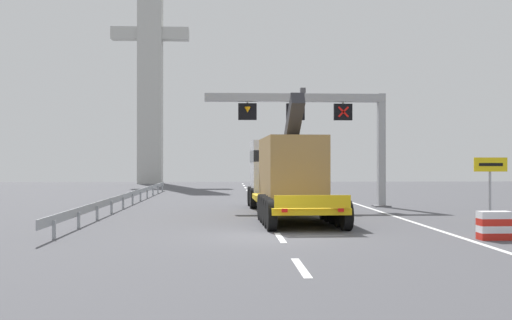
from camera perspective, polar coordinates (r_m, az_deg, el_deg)
ground at (r=19.95m, az=1.29°, el=-7.29°), size 112.00×112.00×0.00m
lane_markings at (r=41.39m, az=-0.34°, el=-3.63°), size 0.20×57.67×0.01m
edge_line_right at (r=32.73m, az=10.73°, el=-4.52°), size 0.20×63.00×0.01m
overhead_lane_gantry at (r=33.16m, az=6.10°, el=4.17°), size 10.23×0.90×6.56m
heavy_haul_truck_yellow at (r=28.73m, az=2.72°, el=-1.16°), size 3.32×14.12×5.30m
exit_sign_yellow at (r=25.30m, az=21.51°, el=-1.27°), size 1.33×0.15×2.65m
crash_barrier_striped at (r=20.42m, az=21.84°, el=-5.84°), size 1.01×0.52×0.90m
guardrail_left at (r=35.49m, az=-11.80°, el=-3.29°), size 0.13×34.49×0.76m
bridge_pylon_distant at (r=71.73m, az=-10.08°, el=9.44°), size 9.00×2.00×28.27m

